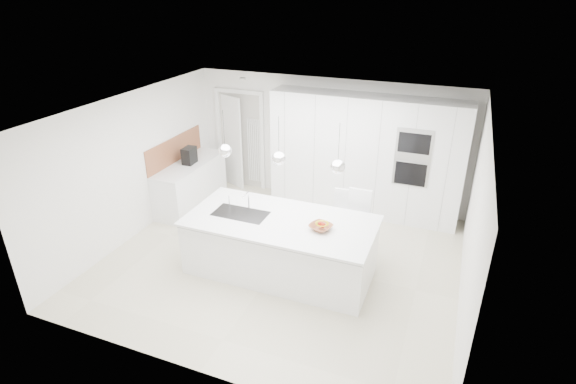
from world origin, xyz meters
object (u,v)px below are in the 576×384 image
at_px(fruit_bowl, 321,227).
at_px(bar_stool_left, 341,222).
at_px(espresso_machine, 189,156).
at_px(island_base, 280,248).
at_px(bar_stool_right, 356,227).

height_order(fruit_bowl, bar_stool_left, bar_stool_left).
bearing_deg(espresso_machine, island_base, -33.81).
relative_size(fruit_bowl, bar_stool_left, 0.30).
xyz_separation_m(island_base, espresso_machine, (-2.53, 1.52, 0.63)).
bearing_deg(bar_stool_left, fruit_bowl, -96.65).
relative_size(fruit_bowl, espresso_machine, 0.98).
xyz_separation_m(espresso_machine, bar_stool_left, (3.24, -0.58, -0.53)).
bearing_deg(fruit_bowl, bar_stool_right, 66.86).
relative_size(island_base, bar_stool_left, 2.62).
xyz_separation_m(fruit_bowl, bar_stool_right, (0.34, 0.81, -0.35)).
relative_size(island_base, fruit_bowl, 8.82).
relative_size(fruit_bowl, bar_stool_right, 0.27).
distance_m(fruit_bowl, espresso_machine, 3.53).
distance_m(espresso_machine, bar_stool_right, 3.63).
relative_size(island_base, espresso_machine, 8.67).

